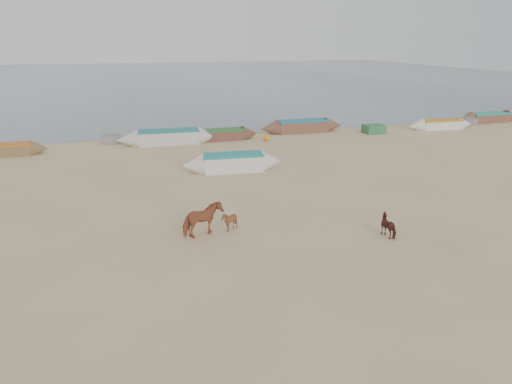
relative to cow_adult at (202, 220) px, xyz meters
The scene contains 8 objects.
ground 3.52m from the cow_adult, 43.77° to the right, with size 140.00×140.00×0.00m, color tan.
sea 79.65m from the cow_adult, 88.20° to the left, with size 160.00×160.00×0.00m, color slate.
cow_adult is the anchor object (origin of this frame).
calf_front 1.12m from the cow_adult, 14.04° to the left, with size 0.62×0.70×0.77m, color brown.
calf_right 6.86m from the cow_adult, 16.24° to the right, with size 0.81×0.69×0.81m, color #50221A.
near_canoe 9.40m from the cow_adult, 69.60° to the left, with size 5.51×1.30×0.97m, color silver, non-canonical shape.
waterline_canoes 18.81m from the cow_adult, 70.58° to the left, with size 55.53×3.97×1.00m.
beach_clutter 18.36m from the cow_adult, 68.28° to the left, with size 47.21×4.45×0.64m.
Camera 1 is at (-5.42, -14.48, 6.94)m, focal length 35.00 mm.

